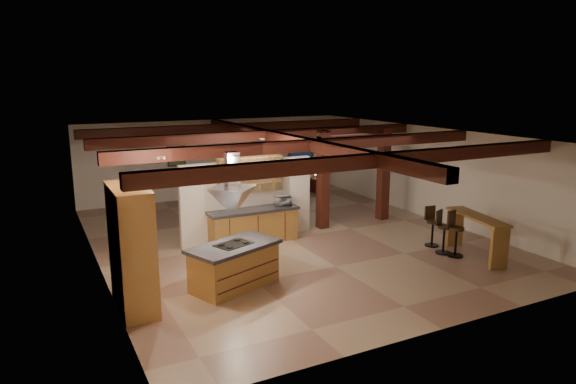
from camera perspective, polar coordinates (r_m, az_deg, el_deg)
name	(u,v)px	position (r m, az deg, el deg)	size (l,w,h in m)	color
ground	(288,238)	(14.37, 0.04, -5.17)	(12.00, 12.00, 0.00)	tan
room_walls	(288,176)	(13.94, 0.05, 1.83)	(12.00, 12.00, 12.00)	white
ceiling_beams	(288,140)	(13.79, 0.05, 5.83)	(10.00, 12.00, 0.28)	#38120E
timber_posts	(354,167)	(15.63, 7.40, 2.81)	(2.50, 0.30, 2.90)	#38120E
partition_wall	(248,200)	(14.11, -4.50, -0.90)	(3.80, 0.18, 2.20)	white
pantry_cabinet	(132,248)	(10.22, -16.95, -6.01)	(0.67, 1.60, 2.40)	#A37A34
back_counter	(254,226)	(13.92, -3.84, -3.74)	(2.50, 0.66, 0.94)	#A37A34
upper_display_cabinet	(250,174)	(13.79, -4.25, 1.97)	(1.80, 0.36, 0.95)	#A37A34
range_hood	(233,206)	(10.65, -6.16, -1.53)	(1.10, 1.10, 1.40)	silver
back_windows	(283,153)	(20.46, -0.54, 4.40)	(2.70, 0.07, 1.70)	#38120E
framed_art	(176,155)	(18.93, -12.30, 4.08)	(0.65, 0.05, 0.85)	#38120E
recessed_cans	(224,150)	(11.01, -7.15, 4.66)	(3.16, 2.46, 0.03)	silver
kitchen_island	(234,265)	(11.04, -6.00, -8.10)	(2.17, 1.65, 0.96)	#A37A34
dining_table	(244,208)	(16.30, -4.91, -1.79)	(2.04, 1.14, 0.72)	#411F10
sofa	(275,186)	(19.91, -1.46, 0.71)	(2.16, 0.84, 0.63)	black
microwave	(283,201)	(14.14, -0.54, -0.98)	(0.46, 0.31, 0.25)	silver
bar_counter	(476,229)	(13.57, 20.19, -3.88)	(0.90, 2.07, 1.05)	#A37A34
side_table	(318,185)	(20.24, 3.31, 0.76)	(0.43, 0.43, 0.54)	#38120E
table_lamp	(318,173)	(20.15, 3.33, 2.10)	(0.25, 0.25, 0.30)	black
bar_stool_a	(443,232)	(13.61, 16.81, -4.25)	(0.41, 0.43, 1.10)	black
bar_stool_b	(455,234)	(13.48, 18.06, -4.42)	(0.41, 0.42, 1.14)	black
bar_stool_c	(432,226)	(14.14, 15.70, -3.67)	(0.37, 0.38, 1.06)	black
dining_chairs	(244,202)	(16.25, -4.93, -1.16)	(2.07, 2.07, 1.07)	#38120E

